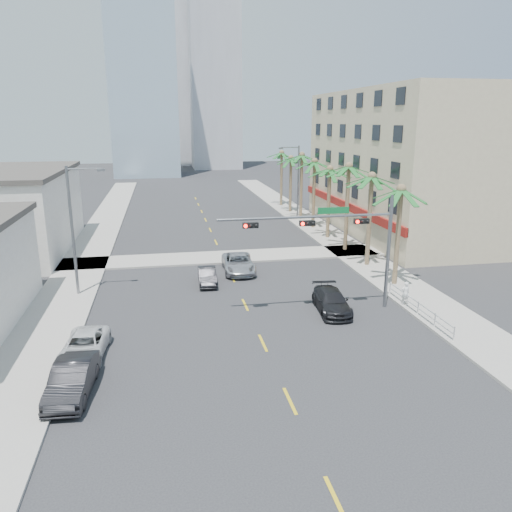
% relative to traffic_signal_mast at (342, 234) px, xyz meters
% --- Properties ---
extents(ground, '(260.00, 260.00, 0.00)m').
position_rel_traffic_signal_mast_xyz_m(ground, '(-5.78, -7.95, -5.06)').
color(ground, '#262628').
rests_on(ground, ground).
extents(sidewalk_right, '(4.00, 120.00, 0.15)m').
position_rel_traffic_signal_mast_xyz_m(sidewalk_right, '(6.22, 12.05, -4.99)').
color(sidewalk_right, gray).
rests_on(sidewalk_right, ground).
extents(sidewalk_left, '(4.00, 120.00, 0.15)m').
position_rel_traffic_signal_mast_xyz_m(sidewalk_left, '(-17.78, 12.05, -4.99)').
color(sidewalk_left, gray).
rests_on(sidewalk_left, ground).
extents(sidewalk_cross, '(80.00, 4.00, 0.15)m').
position_rel_traffic_signal_mast_xyz_m(sidewalk_cross, '(-5.78, 14.05, -4.99)').
color(sidewalk_cross, gray).
rests_on(sidewalk_cross, ground).
extents(building_right, '(15.25, 28.00, 15.00)m').
position_rel_traffic_signal_mast_xyz_m(building_right, '(16.21, 22.05, 2.43)').
color(building_right, '#C4B08A').
rests_on(building_right, ground).
extents(building_left_far, '(11.00, 18.00, 7.20)m').
position_rel_traffic_signal_mast_xyz_m(building_left_far, '(-25.28, 20.05, -1.46)').
color(building_left_far, beige).
rests_on(building_left_far, ground).
extents(tower_far_left, '(14.00, 14.00, 48.00)m').
position_rel_traffic_signal_mast_xyz_m(tower_far_left, '(-13.78, 87.05, 18.94)').
color(tower_far_left, '#99B2C6').
rests_on(tower_far_left, ground).
extents(tower_far_right, '(12.00, 12.00, 60.00)m').
position_rel_traffic_signal_mast_xyz_m(tower_far_right, '(3.22, 102.05, 24.94)').
color(tower_far_right, '#ADADB2').
rests_on(tower_far_right, ground).
extents(tower_far_center, '(16.00, 16.00, 42.00)m').
position_rel_traffic_signal_mast_xyz_m(tower_far_center, '(-8.78, 117.05, 15.94)').
color(tower_far_center, '#ADADB2').
rests_on(tower_far_center, ground).
extents(traffic_signal_mast, '(11.12, 0.54, 7.20)m').
position_rel_traffic_signal_mast_xyz_m(traffic_signal_mast, '(0.00, 0.00, 0.00)').
color(traffic_signal_mast, slate).
rests_on(traffic_signal_mast, ground).
extents(palm_tree_0, '(4.80, 4.80, 7.80)m').
position_rel_traffic_signal_mast_xyz_m(palm_tree_0, '(5.82, 4.05, 2.02)').
color(palm_tree_0, brown).
rests_on(palm_tree_0, ground).
extents(palm_tree_1, '(4.80, 4.80, 8.16)m').
position_rel_traffic_signal_mast_xyz_m(palm_tree_1, '(5.82, 9.25, 2.37)').
color(palm_tree_1, brown).
rests_on(palm_tree_1, ground).
extents(palm_tree_2, '(4.80, 4.80, 8.52)m').
position_rel_traffic_signal_mast_xyz_m(palm_tree_2, '(5.82, 14.45, 2.72)').
color(palm_tree_2, brown).
rests_on(palm_tree_2, ground).
extents(palm_tree_3, '(4.80, 4.80, 7.80)m').
position_rel_traffic_signal_mast_xyz_m(palm_tree_3, '(5.82, 19.65, 2.02)').
color(palm_tree_3, brown).
rests_on(palm_tree_3, ground).
extents(palm_tree_4, '(4.80, 4.80, 8.16)m').
position_rel_traffic_signal_mast_xyz_m(palm_tree_4, '(5.82, 24.85, 2.37)').
color(palm_tree_4, brown).
rests_on(palm_tree_4, ground).
extents(palm_tree_5, '(4.80, 4.80, 8.52)m').
position_rel_traffic_signal_mast_xyz_m(palm_tree_5, '(5.82, 30.05, 2.72)').
color(palm_tree_5, brown).
rests_on(palm_tree_5, ground).
extents(palm_tree_6, '(4.80, 4.80, 7.80)m').
position_rel_traffic_signal_mast_xyz_m(palm_tree_6, '(5.82, 35.25, 2.02)').
color(palm_tree_6, brown).
rests_on(palm_tree_6, ground).
extents(palm_tree_7, '(4.80, 4.80, 8.16)m').
position_rel_traffic_signal_mast_xyz_m(palm_tree_7, '(5.82, 40.45, 2.37)').
color(palm_tree_7, brown).
rests_on(palm_tree_7, ground).
extents(streetlight_left, '(2.55, 0.25, 9.00)m').
position_rel_traffic_signal_mast_xyz_m(streetlight_left, '(-16.78, 6.05, -0.00)').
color(streetlight_left, slate).
rests_on(streetlight_left, ground).
extents(streetlight_right, '(2.55, 0.25, 9.00)m').
position_rel_traffic_signal_mast_xyz_m(streetlight_right, '(5.21, 30.05, -0.00)').
color(streetlight_right, slate).
rests_on(streetlight_right, ground).
extents(guardrail, '(0.08, 8.08, 1.00)m').
position_rel_traffic_signal_mast_xyz_m(guardrail, '(4.52, -1.95, -4.39)').
color(guardrail, silver).
rests_on(guardrail, ground).
extents(car_parked_mid, '(1.92, 4.70, 1.52)m').
position_rel_traffic_signal_mast_xyz_m(car_parked_mid, '(-15.18, -7.67, -4.30)').
color(car_parked_mid, black).
rests_on(car_parked_mid, ground).
extents(car_parked_far, '(2.40, 4.63, 1.25)m').
position_rel_traffic_signal_mast_xyz_m(car_parked_far, '(-15.18, -3.91, -4.44)').
color(car_parked_far, silver).
rests_on(car_parked_far, ground).
extents(car_lane_left, '(1.43, 3.76, 1.22)m').
position_rel_traffic_signal_mast_xyz_m(car_lane_left, '(-7.85, 6.97, -4.45)').
color(car_lane_left, black).
rests_on(car_lane_left, ground).
extents(car_lane_center, '(2.61, 5.30, 1.45)m').
position_rel_traffic_signal_mast_xyz_m(car_lane_center, '(-5.08, 9.60, -4.34)').
color(car_lane_center, '#BCBCC1').
rests_on(car_lane_center, ground).
extents(car_lane_right, '(2.33, 4.84, 1.36)m').
position_rel_traffic_signal_mast_xyz_m(car_lane_right, '(-0.51, -0.09, -4.38)').
color(car_lane_right, black).
rests_on(car_lane_right, ground).
extents(pedestrian, '(0.58, 0.39, 1.56)m').
position_rel_traffic_signal_mast_xyz_m(pedestrian, '(4.52, -0.18, -4.13)').
color(pedestrian, white).
rests_on(pedestrian, sidewalk_right).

